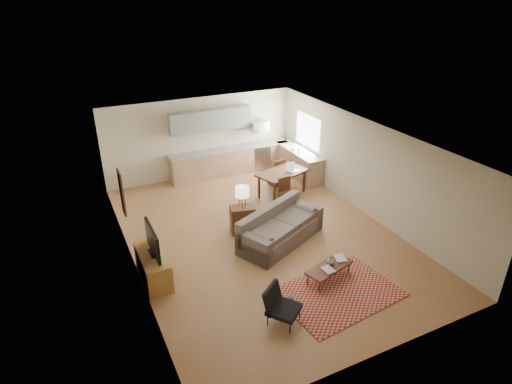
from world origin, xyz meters
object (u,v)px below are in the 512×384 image
armchair (284,306)px  dining_table (282,183)px  sofa (281,226)px  console_table (243,219)px  coffee_table (329,273)px  tv_credenza (153,266)px

armchair → dining_table: dining_table is taller
sofa → dining_table: size_ratio=1.64×
dining_table → armchair: bearing=-136.8°
sofa → armchair: size_ratio=3.37×
console_table → armchair: bearing=-88.5°
coffee_table → dining_table: dining_table is taller
sofa → tv_credenza: (-3.30, -0.10, -0.12)m
tv_credenza → console_table: size_ratio=1.90×
coffee_table → console_table: 2.86m
armchair → tv_credenza: size_ratio=0.54×
sofa → console_table: bearing=103.5°
coffee_table → console_table: bearing=91.8°
sofa → coffee_table: bearing=-108.8°
armchair → console_table: size_ratio=1.02×
coffee_table → armchair: 1.73m
sofa → armchair: (-1.36, -2.59, -0.07)m
console_table → dining_table: 2.50m
coffee_table → tv_credenza: size_ratio=0.83×
sofa → console_table: sofa is taller
coffee_table → dining_table: size_ratio=0.75×
coffee_table → armchair: size_ratio=1.54×
coffee_table → armchair: bearing=-170.7°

